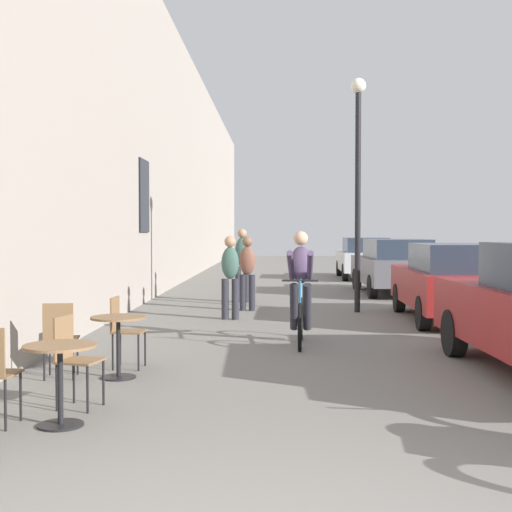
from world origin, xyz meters
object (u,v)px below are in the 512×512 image
cafe_table_mid (118,334)px  pedestrian_mid (247,269)px  cafe_chair_mid_toward_street (123,327)px  cyclist_on_bicycle (301,290)px  parked_car_third (394,266)px  parked_car_fourth (364,257)px  pedestrian_far (242,261)px  cafe_table_near (60,367)px  pedestrian_near (230,273)px  cafe_chair_near_toward_street (73,355)px  street_lamp (358,164)px  cafe_chair_mid_toward_wall (60,335)px  parked_car_second (453,281)px

cafe_table_mid → pedestrian_mid: size_ratio=0.45×
cafe_chair_mid_toward_street → cyclist_on_bicycle: cyclist_on_bicycle is taller
parked_car_third → parked_car_fourth: parked_car_third is taller
pedestrian_far → cafe_table_near: bearing=-95.7°
pedestrian_near → cyclist_on_bicycle: bearing=-65.9°
cafe_chair_mid_toward_street → cafe_table_mid: bearing=-82.7°
cafe_chair_near_toward_street → cafe_table_mid: (0.13, 1.36, 0.00)m
cafe_chair_near_toward_street → street_lamp: 9.22m
cafe_table_near → cafe_chair_mid_toward_wall: 2.01m
parked_car_second → parked_car_fourth: size_ratio=1.01×
pedestrian_far → street_lamp: bearing=-37.7°
cafe_table_near → pedestrian_near: (1.00, 7.40, 0.39)m
pedestrian_near → parked_car_second: size_ratio=0.39×
cafe_table_mid → pedestrian_near: (0.94, 5.40, 0.39)m
cafe_table_mid → street_lamp: 8.00m
cafe_chair_mid_toward_street → street_lamp: 7.55m
cafe_chair_mid_toward_street → parked_car_third: 11.55m
street_lamp → parked_car_third: bearing=70.9°
cafe_table_mid → parked_car_second: (5.17, 5.24, 0.24)m
cyclist_on_bicycle → parked_car_fourth: size_ratio=0.42×
pedestrian_mid → parked_car_second: (3.96, -1.67, -0.13)m
cyclist_on_bicycle → street_lamp: street_lamp is taller
cafe_chair_mid_toward_street → parked_car_fourth: parked_car_fourth is taller
cyclist_on_bicycle → pedestrian_mid: 4.43m
cafe_table_near → parked_car_fourth: parked_car_fourth is taller
cafe_table_mid → cafe_chair_mid_toward_street: 0.60m
cafe_chair_mid_toward_street → cyclist_on_bicycle: 3.04m
cafe_chair_near_toward_street → parked_car_fourth: size_ratio=0.21×
cyclist_on_bicycle → pedestrian_far: bearing=101.1°
cafe_chair_near_toward_street → pedestrian_near: pedestrian_near is taller
cyclist_on_bicycle → pedestrian_near: 3.10m
cafe_chair_near_toward_street → pedestrian_near: (1.07, 6.76, 0.39)m
cafe_chair_near_toward_street → cafe_chair_mid_toward_wall: size_ratio=1.00×
pedestrian_far → street_lamp: 3.83m
cafe_chair_near_toward_street → parked_car_third: size_ratio=0.21×
cyclist_on_bicycle → pedestrian_far: 6.18m
pedestrian_mid → parked_car_third: (3.81, 4.06, -0.12)m
cafe_chair_mid_toward_street → parked_car_second: size_ratio=0.21×
cafe_chair_mid_toward_street → parked_car_second: (5.25, 4.64, 0.25)m
pedestrian_near → parked_car_third: size_ratio=0.38×
pedestrian_far → parked_car_third: 4.63m
pedestrian_near → pedestrian_mid: (0.27, 1.50, -0.01)m
cafe_chair_near_toward_street → cafe_table_mid: 1.36m
cyclist_on_bicycle → pedestrian_mid: bearing=102.9°
cafe_chair_mid_toward_wall → cyclist_on_bicycle: 3.92m
cafe_chair_mid_toward_street → cafe_chair_mid_toward_wall: size_ratio=1.00×
cafe_chair_mid_toward_wall → cafe_chair_mid_toward_street: bearing=48.8°
cafe_chair_mid_toward_wall → parked_car_fourth: parked_car_fourth is taller
pedestrian_far → parked_car_second: size_ratio=0.42×
pedestrian_near → cafe_table_mid: bearing=-99.9°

